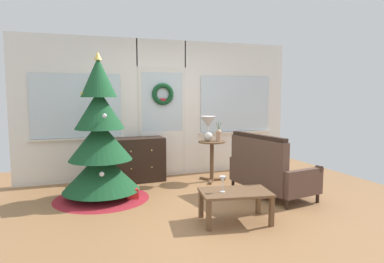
# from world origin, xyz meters

# --- Properties ---
(ground_plane) EXTENTS (6.76, 6.76, 0.00)m
(ground_plane) POSITION_xyz_m (0.00, 0.00, 0.00)
(ground_plane) COLOR #996B42
(back_wall_with_door) EXTENTS (5.20, 0.19, 2.55)m
(back_wall_with_door) POSITION_xyz_m (0.00, 2.08, 1.28)
(back_wall_with_door) COLOR white
(back_wall_with_door) RESTS_ON ground
(christmas_tree) EXTENTS (1.41, 1.41, 2.16)m
(christmas_tree) POSITION_xyz_m (-1.25, 0.93, 0.76)
(christmas_tree) COLOR #4C331E
(christmas_tree) RESTS_ON ground
(dresser_cabinet) EXTENTS (0.90, 0.45, 0.78)m
(dresser_cabinet) POSITION_xyz_m (-0.51, 1.79, 0.39)
(dresser_cabinet) COLOR black
(dresser_cabinet) RESTS_ON ground
(settee_sofa) EXTENTS (0.90, 1.44, 0.96)m
(settee_sofa) POSITION_xyz_m (1.15, 0.21, 0.38)
(settee_sofa) COLOR black
(settee_sofa) RESTS_ON ground
(side_table) EXTENTS (0.50, 0.48, 0.72)m
(side_table) POSITION_xyz_m (0.71, 1.34, 0.51)
(side_table) COLOR brown
(side_table) RESTS_ON ground
(table_lamp) EXTENTS (0.28, 0.28, 0.44)m
(table_lamp) POSITION_xyz_m (0.65, 1.38, 1.01)
(table_lamp) COLOR silver
(table_lamp) RESTS_ON side_table
(flower_vase) EXTENTS (0.11, 0.10, 0.35)m
(flower_vase) POSITION_xyz_m (0.81, 1.28, 0.84)
(flower_vase) COLOR tan
(flower_vase) RESTS_ON side_table
(coffee_table) EXTENTS (0.92, 0.66, 0.38)m
(coffee_table) POSITION_xyz_m (0.19, -0.61, 0.33)
(coffee_table) COLOR brown
(coffee_table) RESTS_ON ground
(wine_glass) EXTENTS (0.08, 0.08, 0.20)m
(wine_glass) POSITION_xyz_m (0.03, -0.59, 0.53)
(wine_glass) COLOR silver
(wine_glass) RESTS_ON coffee_table
(gift_box) EXTENTS (0.17, 0.15, 0.17)m
(gift_box) POSITION_xyz_m (-0.83, 0.71, 0.08)
(gift_box) COLOR red
(gift_box) RESTS_ON ground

